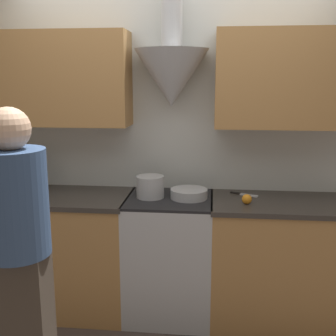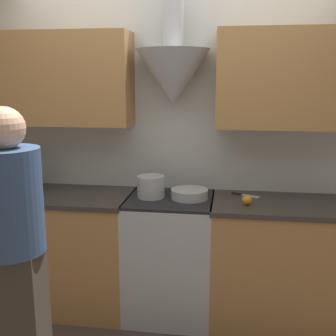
% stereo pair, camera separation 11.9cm
% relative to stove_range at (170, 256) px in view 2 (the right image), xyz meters
% --- Properties ---
extents(wall_back, '(8.40, 0.55, 2.60)m').
position_rel_stove_range_xyz_m(wall_back, '(-0.07, 0.27, 1.00)').
color(wall_back, silver).
rests_on(wall_back, ground_plane).
extents(counter_left, '(1.42, 0.62, 0.93)m').
position_rel_stove_range_xyz_m(counter_left, '(-1.02, -0.00, -0.00)').
color(counter_left, '#B27F47').
rests_on(counter_left, ground_plane).
extents(counter_right, '(1.02, 0.62, 0.93)m').
position_rel_stove_range_xyz_m(counter_right, '(0.82, -0.00, -0.00)').
color(counter_right, '#B27F47').
rests_on(counter_right, ground_plane).
extents(stove_range, '(0.64, 0.60, 0.93)m').
position_rel_stove_range_xyz_m(stove_range, '(0.00, 0.00, 0.00)').
color(stove_range, '#B7BABC').
rests_on(stove_range, ground_plane).
extents(wine_bottle_3, '(0.07, 0.07, 0.35)m').
position_rel_stove_range_xyz_m(wine_bottle_3, '(-1.36, 0.04, 0.60)').
color(wine_bottle_3, black).
rests_on(wine_bottle_3, counter_left).
extents(wine_bottle_4, '(0.07, 0.07, 0.34)m').
position_rel_stove_range_xyz_m(wine_bottle_4, '(-1.26, 0.03, 0.60)').
color(wine_bottle_4, black).
rests_on(wine_bottle_4, counter_left).
extents(wine_bottle_5, '(0.08, 0.08, 0.31)m').
position_rel_stove_range_xyz_m(wine_bottle_5, '(-1.16, 0.04, 0.59)').
color(wine_bottle_5, black).
rests_on(wine_bottle_5, counter_left).
extents(wine_bottle_6, '(0.08, 0.08, 0.32)m').
position_rel_stove_range_xyz_m(wine_bottle_6, '(-1.07, 0.03, 0.59)').
color(wine_bottle_6, black).
rests_on(wine_bottle_6, counter_left).
extents(stock_pot, '(0.21, 0.21, 0.16)m').
position_rel_stove_range_xyz_m(stock_pot, '(-0.14, 0.00, 0.54)').
color(stock_pot, '#B7BABC').
rests_on(stock_pot, stove_range).
extents(mixing_bowl, '(0.27, 0.27, 0.07)m').
position_rel_stove_range_xyz_m(mixing_bowl, '(0.14, 0.01, 0.50)').
color(mixing_bowl, '#B7BABC').
rests_on(mixing_bowl, stove_range).
extents(orange_fruit, '(0.07, 0.07, 0.07)m').
position_rel_stove_range_xyz_m(orange_fruit, '(0.56, -0.09, 0.50)').
color(orange_fruit, orange).
rests_on(orange_fruit, counter_right).
extents(chefs_knife, '(0.21, 0.13, 0.01)m').
position_rel_stove_range_xyz_m(chefs_knife, '(0.56, 0.14, 0.47)').
color(chefs_knife, silver).
rests_on(chefs_knife, counter_right).
extents(person_foreground_left, '(0.33, 0.33, 1.67)m').
position_rel_stove_range_xyz_m(person_foreground_left, '(-0.66, -1.09, 0.46)').
color(person_foreground_left, '#473D33').
rests_on(person_foreground_left, ground_plane).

